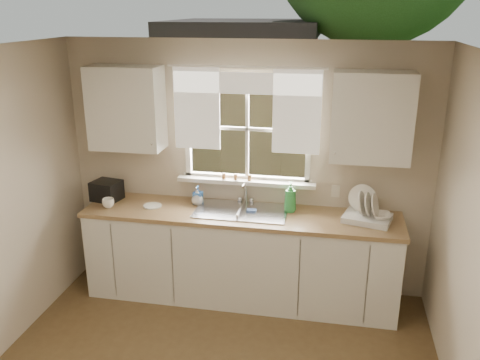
% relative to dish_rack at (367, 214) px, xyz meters
% --- Properties ---
extents(room_walls, '(3.62, 4.02, 2.50)m').
position_rel_dish_rack_xyz_m(room_walls, '(-1.17, -1.78, 0.26)').
color(room_walls, beige).
rests_on(room_walls, ground).
extents(ceiling, '(3.60, 4.00, 0.02)m').
position_rel_dish_rack_xyz_m(ceiling, '(-1.17, -1.71, 1.52)').
color(ceiling, silver).
rests_on(ceiling, room_walls).
extents(window, '(1.38, 0.16, 1.06)m').
position_rel_dish_rack_xyz_m(window, '(-1.17, 0.29, 0.51)').
color(window, white).
rests_on(window, room_walls).
extents(curtains, '(1.50, 0.03, 0.81)m').
position_rel_dish_rack_xyz_m(curtains, '(-1.17, 0.24, 0.95)').
color(curtains, white).
rests_on(curtains, room_walls).
extents(base_cabinets, '(3.00, 0.62, 0.87)m').
position_rel_dish_rack_xyz_m(base_cabinets, '(-1.17, -0.03, -0.54)').
color(base_cabinets, silver).
rests_on(base_cabinets, ground).
extents(countertop, '(3.04, 0.65, 0.04)m').
position_rel_dish_rack_xyz_m(countertop, '(-1.17, -0.03, -0.09)').
color(countertop, '#94734A').
rests_on(countertop, base_cabinets).
extents(upper_cabinet_left, '(0.70, 0.33, 0.80)m').
position_rel_dish_rack_xyz_m(upper_cabinet_left, '(-2.32, 0.11, 0.87)').
color(upper_cabinet_left, silver).
rests_on(upper_cabinet_left, room_walls).
extents(upper_cabinet_right, '(0.70, 0.33, 0.80)m').
position_rel_dish_rack_xyz_m(upper_cabinet_right, '(-0.02, 0.11, 0.87)').
color(upper_cabinet_right, silver).
rests_on(upper_cabinet_right, room_walls).
extents(wall_outlet, '(0.08, 0.01, 0.12)m').
position_rel_dish_rack_xyz_m(wall_outlet, '(-0.29, 0.27, 0.10)').
color(wall_outlet, beige).
rests_on(wall_outlet, room_walls).
extents(sill_jars, '(0.30, 0.04, 0.06)m').
position_rel_dish_rack_xyz_m(sill_jars, '(-1.27, 0.23, 0.20)').
color(sill_jars, brown).
rests_on(sill_jars, window).
extents(sink, '(0.88, 0.52, 0.40)m').
position_rel_dish_rack_xyz_m(sink, '(-1.17, -0.00, -0.14)').
color(sink, '#B7B7BC').
rests_on(sink, countertop).
extents(dish_rack, '(0.48, 0.41, 0.30)m').
position_rel_dish_rack_xyz_m(dish_rack, '(0.00, 0.00, 0.00)').
color(dish_rack, silver).
rests_on(dish_rack, countertop).
extents(bowl, '(0.20, 0.20, 0.05)m').
position_rel_dish_rack_xyz_m(bowl, '(0.12, -0.05, 0.01)').
color(bowl, white).
rests_on(bowl, dish_rack).
extents(soap_bottle_a, '(0.12, 0.12, 0.30)m').
position_rel_dish_rack_xyz_m(soap_bottle_a, '(-0.71, 0.08, 0.08)').
color(soap_bottle_a, green).
rests_on(soap_bottle_a, countertop).
extents(soap_bottle_b, '(0.09, 0.09, 0.19)m').
position_rel_dish_rack_xyz_m(soap_bottle_b, '(-1.63, 0.11, 0.03)').
color(soap_bottle_b, '#3570C8').
rests_on(soap_bottle_b, countertop).
extents(soap_bottle_c, '(0.16, 0.16, 0.15)m').
position_rel_dish_rack_xyz_m(soap_bottle_c, '(-1.63, 0.09, 0.01)').
color(soap_bottle_c, beige).
rests_on(soap_bottle_c, countertop).
extents(saucer, '(0.18, 0.18, 0.01)m').
position_rel_dish_rack_xyz_m(saucer, '(-2.06, -0.04, -0.06)').
color(saucer, white).
rests_on(saucer, countertop).
extents(cup, '(0.15, 0.15, 0.09)m').
position_rel_dish_rack_xyz_m(cup, '(-2.47, -0.15, -0.02)').
color(cup, white).
rests_on(cup, countertop).
extents(black_appliance, '(0.31, 0.28, 0.20)m').
position_rel_dish_rack_xyz_m(black_appliance, '(-2.57, 0.05, 0.03)').
color(black_appliance, black).
rests_on(black_appliance, countertop).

